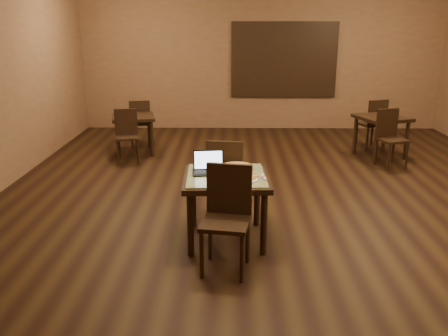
{
  "coord_description": "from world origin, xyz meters",
  "views": [
    {
      "loc": [
        -0.68,
        -5.79,
        2.35
      ],
      "look_at": [
        -0.75,
        -0.93,
        0.85
      ],
      "focal_mm": 38.0,
      "sensor_mm": 36.0,
      "label": 1
    }
  ],
  "objects_px": {
    "other_table_a": "(382,123)",
    "other_table_b_chair_far": "(140,120)",
    "chair_main_far": "(226,174)",
    "laptop": "(208,167)",
    "other_table_a_chair_far": "(374,121)",
    "tiled_table": "(226,184)",
    "chair_main_near": "(227,212)",
    "other_table_a_chair_near": "(390,134)",
    "other_table_b_chair_near": "(127,132)",
    "other_table_b": "(133,122)",
    "pizza_pan": "(237,168)"
  },
  "relations": [
    {
      "from": "pizza_pan",
      "to": "other_table_b_chair_near",
      "type": "xyz_separation_m",
      "value": [
        -1.89,
        2.91,
        -0.25
      ]
    },
    {
      "from": "chair_main_near",
      "to": "other_table_b_chair_far",
      "type": "bearing_deg",
      "value": 119.78
    },
    {
      "from": "chair_main_near",
      "to": "other_table_b_chair_near",
      "type": "xyz_separation_m",
      "value": [
        -1.78,
        3.76,
        -0.07
      ]
    },
    {
      "from": "other_table_a_chair_far",
      "to": "other_table_b_chair_near",
      "type": "distance_m",
      "value": 4.64
    },
    {
      "from": "other_table_a",
      "to": "tiled_table",
      "type": "bearing_deg",
      "value": -147.52
    },
    {
      "from": "other_table_a",
      "to": "other_table_b_chair_far",
      "type": "bearing_deg",
      "value": 151.6
    },
    {
      "from": "tiled_table",
      "to": "other_table_a",
      "type": "bearing_deg",
      "value": 49.47
    },
    {
      "from": "laptop",
      "to": "other_table_b_chair_far",
      "type": "bearing_deg",
      "value": 105.21
    },
    {
      "from": "pizza_pan",
      "to": "other_table_a_chair_far",
      "type": "xyz_separation_m",
      "value": [
        2.66,
        3.82,
        -0.22
      ]
    },
    {
      "from": "chair_main_far",
      "to": "other_table_b_chair_near",
      "type": "relative_size",
      "value": 1.11
    },
    {
      "from": "laptop",
      "to": "pizza_pan",
      "type": "height_order",
      "value": "laptop"
    },
    {
      "from": "other_table_a_chair_far",
      "to": "other_table_b_chair_far",
      "type": "xyz_separation_m",
      "value": [
        -4.51,
        0.16,
        -0.03
      ]
    },
    {
      "from": "chair_main_near",
      "to": "other_table_a_chair_far",
      "type": "relative_size",
      "value": 1.08
    },
    {
      "from": "tiled_table",
      "to": "chair_main_far",
      "type": "bearing_deg",
      "value": 88.83
    },
    {
      "from": "chair_main_far",
      "to": "laptop",
      "type": "bearing_deg",
      "value": 77.29
    },
    {
      "from": "tiled_table",
      "to": "other_table_b_chair_far",
      "type": "height_order",
      "value": "other_table_b_chair_far"
    },
    {
      "from": "laptop",
      "to": "other_table_a_chair_far",
      "type": "distance_m",
      "value": 4.96
    },
    {
      "from": "chair_main_far",
      "to": "laptop",
      "type": "distance_m",
      "value": 0.6
    },
    {
      "from": "chair_main_far",
      "to": "other_table_a",
      "type": "distance_m",
      "value": 3.99
    },
    {
      "from": "chair_main_far",
      "to": "other_table_a_chair_far",
      "type": "height_order",
      "value": "chair_main_far"
    },
    {
      "from": "other_table_a",
      "to": "other_table_a_chair_far",
      "type": "xyz_separation_m",
      "value": [
        0.03,
        0.57,
        -0.08
      ]
    },
    {
      "from": "chair_main_far",
      "to": "other_table_a",
      "type": "relative_size",
      "value": 1.0
    },
    {
      "from": "other_table_b_chair_near",
      "to": "other_table_b",
      "type": "bearing_deg",
      "value": 75.03
    },
    {
      "from": "pizza_pan",
      "to": "other_table_b",
      "type": "distance_m",
      "value": 3.92
    },
    {
      "from": "chair_main_far",
      "to": "laptop",
      "type": "xyz_separation_m",
      "value": [
        -0.19,
        -0.51,
        0.25
      ]
    },
    {
      "from": "chair_main_far",
      "to": "other_table_a_chair_near",
      "type": "relative_size",
      "value": 1.05
    },
    {
      "from": "other_table_a_chair_far",
      "to": "laptop",
      "type": "bearing_deg",
      "value": 33.72
    },
    {
      "from": "other_table_b_chair_near",
      "to": "other_table_a_chair_far",
      "type": "bearing_deg",
      "value": -1.71
    },
    {
      "from": "other_table_b_chair_near",
      "to": "pizza_pan",
      "type": "bearing_deg",
      "value": -70.06
    },
    {
      "from": "tiled_table",
      "to": "pizza_pan",
      "type": "xyz_separation_m",
      "value": [
        0.12,
        0.24,
        0.11
      ]
    },
    {
      "from": "chair_main_near",
      "to": "chair_main_far",
      "type": "xyz_separation_m",
      "value": [
        -0.03,
        1.22,
        -0.01
      ]
    },
    {
      "from": "other_table_a_chair_near",
      "to": "tiled_table",
      "type": "bearing_deg",
      "value": -152.23
    },
    {
      "from": "other_table_a_chair_near",
      "to": "other_table_b",
      "type": "xyz_separation_m",
      "value": [
        -4.47,
        0.75,
        0.04
      ]
    },
    {
      "from": "other_table_a_chair_far",
      "to": "other_table_b_chair_near",
      "type": "height_order",
      "value": "other_table_a_chair_far"
    },
    {
      "from": "pizza_pan",
      "to": "other_table_b_chair_near",
      "type": "relative_size",
      "value": 0.44
    },
    {
      "from": "other_table_b",
      "to": "tiled_table",
      "type": "bearing_deg",
      "value": -77.63
    },
    {
      "from": "other_table_a",
      "to": "other_table_b_chair_near",
      "type": "bearing_deg",
      "value": 165.1
    },
    {
      "from": "tiled_table",
      "to": "chair_main_near",
      "type": "distance_m",
      "value": 0.61
    },
    {
      "from": "pizza_pan",
      "to": "other_table_b",
      "type": "bearing_deg",
      "value": 118.49
    },
    {
      "from": "tiled_table",
      "to": "chair_main_near",
      "type": "xyz_separation_m",
      "value": [
        0.02,
        -0.61,
        -0.07
      ]
    },
    {
      "from": "tiled_table",
      "to": "other_table_a_chair_near",
      "type": "relative_size",
      "value": 0.99
    },
    {
      "from": "other_table_b_chair_far",
      "to": "other_table_a",
      "type": "bearing_deg",
      "value": 157.83
    },
    {
      "from": "other_table_a",
      "to": "other_table_b_chair_near",
      "type": "xyz_separation_m",
      "value": [
        -4.52,
        -0.34,
        -0.1
      ]
    },
    {
      "from": "other_table_b_chair_far",
      "to": "chair_main_near",
      "type": "bearing_deg",
      "value": 96.86
    },
    {
      "from": "other_table_a_chair_far",
      "to": "chair_main_near",
      "type": "bearing_deg",
      "value": 40.09
    },
    {
      "from": "other_table_a",
      "to": "chair_main_far",
      "type": "bearing_deg",
      "value": -153.09
    },
    {
      "from": "tiled_table",
      "to": "other_table_b",
      "type": "xyz_separation_m",
      "value": [
        -1.75,
        3.68,
        -0.07
      ]
    },
    {
      "from": "laptop",
      "to": "pizza_pan",
      "type": "distance_m",
      "value": 0.35
    },
    {
      "from": "other_table_a_chair_near",
      "to": "other_table_b_chair_near",
      "type": "height_order",
      "value": "other_table_a_chair_near"
    },
    {
      "from": "other_table_b_chair_far",
      "to": "other_table_a_chair_near",
      "type": "bearing_deg",
      "value": 150.86
    }
  ]
}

